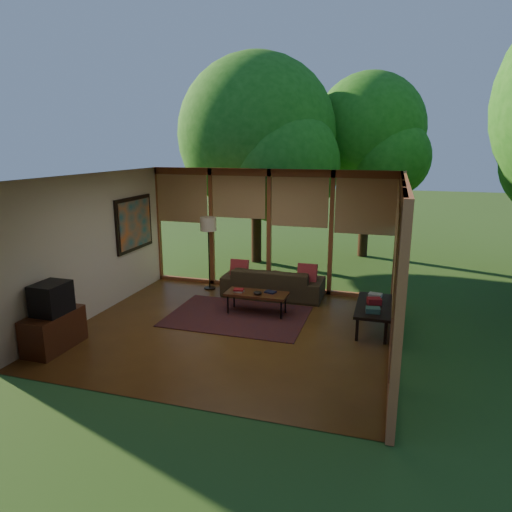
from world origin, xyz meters
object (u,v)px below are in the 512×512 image
(sofa, at_px, (273,282))
(floor_lamp, at_px, (208,228))
(media_cabinet, at_px, (54,331))
(coffee_table, at_px, (257,294))
(side_console, at_px, (374,307))
(television, at_px, (51,298))

(sofa, xyz_separation_m, floor_lamp, (-1.52, 0.09, 1.09))
(media_cabinet, xyz_separation_m, coffee_table, (2.67, 2.44, 0.09))
(floor_lamp, distance_m, side_console, 4.05)
(sofa, relative_size, side_console, 1.54)
(television, xyz_separation_m, floor_lamp, (1.16, 3.64, 0.56))
(coffee_table, bearing_deg, media_cabinet, -137.60)
(floor_lamp, xyz_separation_m, coffee_table, (1.48, -1.21, -1.01))
(sofa, distance_m, floor_lamp, 1.87)
(sofa, bearing_deg, coffee_table, 88.06)
(television, bearing_deg, floor_lamp, 72.29)
(sofa, xyz_separation_m, coffee_table, (-0.03, -1.11, 0.08))
(media_cabinet, xyz_separation_m, side_console, (4.87, 2.31, 0.11))
(media_cabinet, distance_m, floor_lamp, 3.99)
(sofa, xyz_separation_m, media_cabinet, (-2.70, -3.55, -0.01))
(media_cabinet, height_order, side_console, media_cabinet)
(media_cabinet, bearing_deg, television, 0.00)
(television, bearing_deg, side_console, 25.44)
(media_cabinet, xyz_separation_m, television, (0.02, 0.00, 0.55))
(sofa, relative_size, television, 3.92)
(sofa, bearing_deg, television, 52.76)
(coffee_table, bearing_deg, side_console, -3.33)
(sofa, relative_size, media_cabinet, 2.16)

